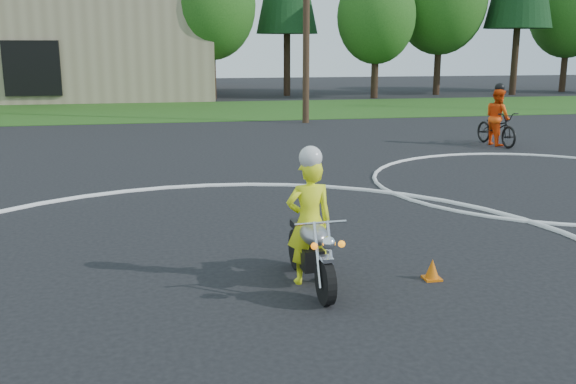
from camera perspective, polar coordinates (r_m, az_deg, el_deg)
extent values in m
plane|color=black|center=(6.70, -2.19, -16.01)|extent=(120.00, 120.00, 0.00)
cube|color=#1E4714|center=(32.97, -9.27, 7.13)|extent=(120.00, 10.00, 0.02)
torus|color=silver|center=(9.42, -4.94, -7.21)|extent=(12.12, 12.12, 0.12)
torus|color=silver|center=(16.71, 21.50, 0.86)|extent=(8.10, 8.10, 0.10)
cylinder|color=black|center=(8.26, 3.36, -7.99)|extent=(0.16, 0.60, 0.60)
cylinder|color=black|center=(9.51, 0.83, -5.10)|extent=(0.16, 0.60, 0.60)
cube|color=black|center=(8.89, 1.92, -5.74)|extent=(0.31, 0.56, 0.30)
ellipsoid|color=#9D9DA1|center=(8.60, 2.30, -3.77)|extent=(0.40, 0.66, 0.28)
cube|color=black|center=(9.07, 1.41, -3.13)|extent=(0.29, 0.61, 0.10)
cylinder|color=silver|center=(8.19, 2.62, -5.58)|extent=(0.07, 0.36, 0.80)
cylinder|color=silver|center=(8.24, 3.82, -5.48)|extent=(0.07, 0.36, 0.80)
cube|color=silver|center=(8.13, 3.43, -5.94)|extent=(0.15, 0.23, 0.05)
cylinder|color=silver|center=(8.26, 2.91, -2.76)|extent=(0.70, 0.08, 0.04)
sphere|color=white|center=(7.99, 3.63, -4.57)|extent=(0.18, 0.18, 0.18)
sphere|color=orange|center=(7.96, 2.35, -4.83)|extent=(0.09, 0.09, 0.09)
sphere|color=orange|center=(8.07, 4.79, -4.63)|extent=(0.09, 0.09, 0.09)
cylinder|color=silver|center=(9.33, 2.17, -5.48)|extent=(0.13, 0.80, 0.08)
imported|color=#F5FF1A|center=(8.80, 1.89, -2.66)|extent=(0.67, 0.46, 1.76)
sphere|color=silver|center=(8.56, 2.02, 3.08)|extent=(0.32, 0.32, 0.32)
imported|color=black|center=(22.36, 18.06, 5.40)|extent=(0.95, 2.20, 1.12)
imported|color=#FF4E0D|center=(22.32, 18.13, 6.35)|extent=(0.79, 0.97, 1.86)
sphere|color=black|center=(22.24, 18.30, 8.79)|extent=(0.32, 0.32, 0.32)
cone|color=#DC640B|center=(9.35, 12.70, -6.72)|extent=(0.22, 0.22, 0.30)
cube|color=#DC640B|center=(9.39, 12.66, -7.49)|extent=(0.24, 0.24, 0.03)
cube|color=black|center=(38.40, -21.81, 10.17)|extent=(3.00, 0.16, 3.00)
cylinder|color=#382619|center=(39.94, -6.74, 10.51)|extent=(0.44, 0.44, 3.24)
ellipsoid|color=#1E5116|center=(39.97, -6.89, 16.19)|extent=(5.40, 5.40, 6.48)
cylinder|color=#382619|center=(42.55, -0.09, 11.22)|extent=(0.44, 0.44, 3.96)
cylinder|color=#382619|center=(40.92, 7.71, 10.28)|extent=(0.44, 0.44, 2.88)
ellipsoid|color=#1E5116|center=(40.91, 7.87, 15.21)|extent=(4.80, 4.80, 5.76)
cylinder|color=#382619|center=(44.56, 13.13, 10.74)|extent=(0.44, 0.44, 3.60)
cylinder|color=#382619|center=(45.91, 19.49, 10.85)|extent=(0.44, 0.44, 4.32)
cylinder|color=#382619|center=(50.26, 23.31, 10.04)|extent=(0.44, 0.44, 3.24)
ellipsoid|color=#1E5116|center=(50.29, 23.72, 14.54)|extent=(5.40, 5.40, 6.48)
cylinder|color=#382619|center=(40.86, -12.53, 10.09)|extent=(0.44, 0.44, 2.88)
ellipsoid|color=#1E5116|center=(40.86, -12.77, 15.03)|extent=(4.80, 4.80, 5.76)
cylinder|color=#473321|center=(27.49, 1.65, 16.58)|extent=(0.28, 0.28, 10.00)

